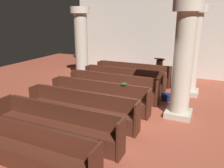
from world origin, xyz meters
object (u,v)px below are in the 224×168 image
(pillar_aisle_rear, at_px, (183,60))
(pew_row_5, at_px, (57,123))
(pew_row_2, at_px, (113,86))
(pillar_far_side, at_px, (81,43))
(pew_row_4, at_px, (81,107))
(kneeler_box_navy, at_px, (167,97))
(hymn_book, at_px, (124,84))
(pillar_aisle_side, at_px, (192,50))
(pew_row_6, at_px, (23,146))
(lectern, at_px, (159,70))
(pew_row_1, at_px, (124,79))
(pew_row_3, at_px, (99,95))
(pew_row_0, at_px, (133,73))

(pillar_aisle_rear, bearing_deg, pew_row_5, -132.56)
(pew_row_2, bearing_deg, pillar_far_side, 143.86)
(pew_row_4, bearing_deg, pillar_far_side, 121.49)
(kneeler_box_navy, bearing_deg, hymn_book, -125.87)
(pillar_aisle_side, bearing_deg, pew_row_6, -112.25)
(pew_row_6, height_order, lectern, lectern)
(pew_row_1, height_order, pillar_aisle_side, pillar_aisle_side)
(lectern, bearing_deg, pew_row_3, -101.44)
(pew_row_2, height_order, lectern, lectern)
(pew_row_2, bearing_deg, pew_row_4, -90.00)
(pew_row_4, bearing_deg, pew_row_5, -90.00)
(pillar_aisle_rear, distance_m, lectern, 4.72)
(pew_row_0, bearing_deg, kneeler_box_navy, -40.47)
(pillar_aisle_side, bearing_deg, pew_row_1, -166.91)
(pew_row_3, distance_m, pew_row_5, 2.28)
(pew_row_2, height_order, pillar_aisle_side, pillar_aisle_side)
(pew_row_3, xyz_separation_m, pew_row_6, (0.00, -3.42, 0.00))
(pew_row_4, bearing_deg, pew_row_2, 90.00)
(pillar_aisle_side, relative_size, pillar_aisle_rear, 1.00)
(pillar_aisle_side, height_order, kneeler_box_navy, pillar_aisle_side)
(pew_row_5, height_order, pillar_far_side, pillar_far_side)
(pillar_far_side, bearing_deg, pillar_aisle_side, -1.20)
(pew_row_6, relative_size, pillar_aisle_side, 1.01)
(pew_row_2, bearing_deg, pillar_aisle_side, 34.01)
(pew_row_6, relative_size, pillar_aisle_rear, 1.01)
(pew_row_1, bearing_deg, pew_row_3, -90.00)
(pew_row_1, bearing_deg, pew_row_0, 90.00)
(pew_row_2, bearing_deg, pew_row_6, -90.00)
(pew_row_1, distance_m, hymn_book, 2.30)
(pew_row_0, distance_m, pew_row_2, 2.28)
(pew_row_3, relative_size, pew_row_6, 1.00)
(pew_row_6, height_order, hymn_book, hymn_book)
(pew_row_2, height_order, pillar_aisle_rear, pillar_aisle_rear)
(pew_row_6, bearing_deg, pillar_aisle_rear, 56.85)
(pew_row_1, xyz_separation_m, pew_row_4, (0.00, -3.42, 0.00))
(pew_row_1, distance_m, lectern, 2.64)
(pew_row_0, distance_m, pillar_far_side, 2.89)
(pew_row_6, bearing_deg, pew_row_2, 90.00)
(pew_row_2, relative_size, pew_row_3, 1.00)
(pew_row_5, xyz_separation_m, pillar_aisle_rear, (2.58, 2.81, 1.32))
(pew_row_4, xyz_separation_m, pillar_aisle_rear, (2.58, 1.67, 1.32))
(kneeler_box_navy, bearing_deg, pew_row_5, -116.01)
(pew_row_3, bearing_deg, pew_row_4, -90.00)
(pew_row_5, relative_size, pew_row_6, 1.00)
(pillar_far_side, bearing_deg, pew_row_2, -36.14)
(pew_row_1, distance_m, pillar_aisle_side, 2.96)
(pew_row_2, distance_m, pew_row_4, 2.28)
(pew_row_2, distance_m, pillar_far_side, 3.40)
(pew_row_5, xyz_separation_m, lectern, (0.96, 7.02, -0.05))
(pew_row_6, bearing_deg, pillar_aisle_side, 67.75)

